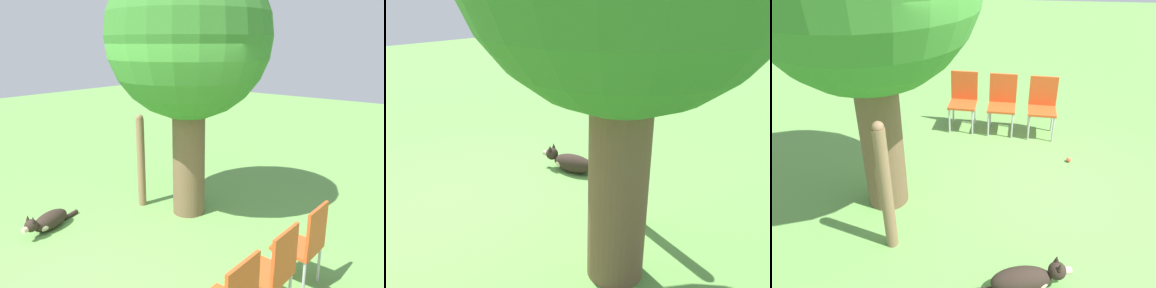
# 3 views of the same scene
# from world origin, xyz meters

# --- Properties ---
(ground_plane) EXTENTS (30.00, 30.00, 0.00)m
(ground_plane) POSITION_xyz_m (0.00, 0.00, 0.00)
(ground_plane) COLOR #609947
(dog) EXTENTS (0.39, 0.98, 0.34)m
(dog) POSITION_xyz_m (-1.47, -0.08, 0.13)
(dog) COLOR #2D231C
(dog) RESTS_ON ground_plane
(fence_post) EXTENTS (0.12, 0.12, 1.47)m
(fence_post) POSITION_xyz_m (-1.06, 1.33, 0.74)
(fence_post) COLOR #846647
(fence_post) RESTS_ON ground_plane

